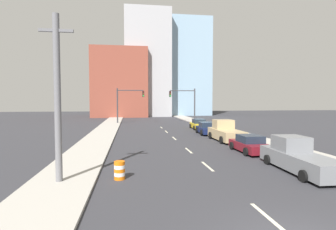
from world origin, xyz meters
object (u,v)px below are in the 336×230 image
at_px(sedan_maroon, 250,144).
at_px(sedan_navy, 206,129).
at_px(pickup_truck_tan, 225,132).
at_px(traffic_signal_right, 187,100).
at_px(utility_pole_left_near, 57,98).
at_px(traffic_barrel, 119,170).
at_px(pickup_truck_gray, 298,157).
at_px(sedan_yellow, 199,124).
at_px(traffic_signal_left, 125,100).

relative_size(sedan_maroon, sedan_navy, 0.97).
height_order(sedan_maroon, pickup_truck_tan, pickup_truck_tan).
distance_m(traffic_signal_right, utility_pole_left_near, 37.45).
height_order(utility_pole_left_near, traffic_barrel, utility_pole_left_near).
relative_size(traffic_signal_right, traffic_barrel, 6.75).
bearing_deg(traffic_signal_right, sedan_maroon, -92.42).
height_order(traffic_barrel, pickup_truck_tan, pickup_truck_tan).
height_order(pickup_truck_gray, pickup_truck_tan, pickup_truck_tan).
relative_size(traffic_barrel, sedan_yellow, 0.20).
bearing_deg(traffic_signal_left, pickup_truck_tan, -64.72).
bearing_deg(sedan_maroon, traffic_signal_right, 87.18).
bearing_deg(sedan_maroon, sedan_yellow, 88.06).
bearing_deg(traffic_signal_right, traffic_signal_left, 180.00).
height_order(utility_pole_left_near, pickup_truck_tan, utility_pole_left_near).
height_order(traffic_signal_right, traffic_barrel, traffic_signal_right).
height_order(utility_pole_left_near, sedan_navy, utility_pole_left_near).
bearing_deg(sedan_yellow, traffic_signal_right, 88.91).
distance_m(utility_pole_left_near, sedan_yellow, 27.43).
bearing_deg(traffic_barrel, traffic_signal_left, 90.48).
bearing_deg(sedan_navy, sedan_yellow, 86.67).
xyz_separation_m(traffic_signal_left, sedan_maroon, (10.27, -28.51, -3.57)).
relative_size(utility_pole_left_near, traffic_barrel, 8.65).
bearing_deg(sedan_navy, pickup_truck_tan, -82.72).
bearing_deg(traffic_signal_right, utility_pole_left_near, -112.10).
height_order(traffic_signal_left, traffic_barrel, traffic_signal_left).
height_order(traffic_signal_right, pickup_truck_gray, traffic_signal_right).
bearing_deg(pickup_truck_gray, traffic_signal_left, 109.01).
xyz_separation_m(traffic_signal_right, utility_pole_left_near, (-14.09, -34.69, 0.03)).
bearing_deg(traffic_barrel, pickup_truck_tan, 49.54).
xyz_separation_m(traffic_signal_left, sedan_navy, (10.12, -16.94, -3.51)).
height_order(utility_pole_left_near, pickup_truck_gray, utility_pole_left_near).
relative_size(sedan_navy, sedan_yellow, 0.95).
distance_m(traffic_signal_left, sedan_navy, 20.04).
bearing_deg(traffic_signal_left, traffic_signal_right, 0.00).
bearing_deg(traffic_barrel, sedan_navy, 60.58).
height_order(pickup_truck_gray, sedan_navy, pickup_truck_gray).
distance_m(utility_pole_left_near, traffic_barrel, 4.75).
height_order(traffic_signal_left, pickup_truck_tan, traffic_signal_left).
relative_size(traffic_signal_right, sedan_maroon, 1.48).
relative_size(utility_pole_left_near, sedan_yellow, 1.75).
bearing_deg(pickup_truck_tan, sedan_yellow, 88.61).
distance_m(traffic_signal_left, sedan_maroon, 30.51).
distance_m(traffic_signal_right, sedan_navy, 17.35).
distance_m(traffic_signal_right, pickup_truck_tan, 22.60).
distance_m(traffic_signal_left, traffic_barrel, 34.57).
relative_size(traffic_signal_right, pickup_truck_gray, 1.06).
height_order(traffic_signal_right, sedan_maroon, traffic_signal_right).
height_order(sedan_maroon, sedan_yellow, sedan_yellow).
height_order(traffic_signal_left, pickup_truck_gray, traffic_signal_left).
relative_size(traffic_signal_left, utility_pole_left_near, 0.78).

